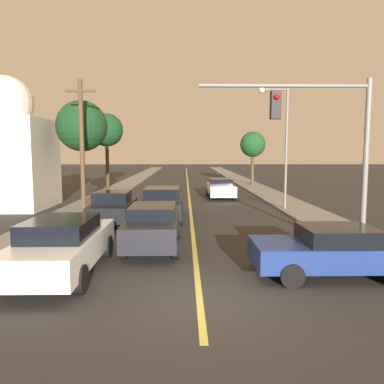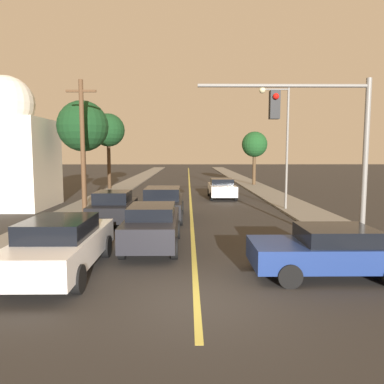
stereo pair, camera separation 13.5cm
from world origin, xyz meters
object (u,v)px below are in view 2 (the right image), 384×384
Objects in this scene: car_crossing_right at (330,250)px; traffic_signal_mast at (324,133)px; car_outer_lane_second at (113,207)px; tree_right_near at (255,145)px; car_near_lane_front at (152,225)px; streetlamp_right at (281,131)px; tree_left_far at (108,131)px; utility_pole_left at (83,145)px; domed_building_left at (9,151)px; car_outer_lane_front at (61,244)px; tree_left_near at (83,126)px; car_near_lane_second at (163,203)px; car_far_oncoming at (222,188)px.

traffic_signal_mast reaches higher than car_crossing_right.
car_outer_lane_second is 0.75× the size of tree_right_near.
traffic_signal_mast reaches higher than car_near_lane_front.
car_near_lane_front is 11.55m from streetlamp_right.
streetlamp_right reaches higher than car_crossing_right.
car_near_lane_front is 22.43m from tree_left_far.
utility_pole_left reaches higher than traffic_signal_mast.
car_outer_lane_second is 10.33m from traffic_signal_mast.
tree_left_far is 1.26× the size of tree_right_near.
domed_building_left is (-5.33, 2.89, -0.32)m from utility_pole_left.
tree_right_near is at bearing 69.57° from car_outer_lane_front.
streetlamp_right is 1.03× the size of tree_left_far.
streetlamp_right is 16.64m from tree_right_near.
car_outer_lane_front is 0.75× the size of tree_left_far.
car_near_lane_front is 0.73× the size of tree_left_near.
tree_left_far is (-12.60, 12.52, 0.75)m from streetlamp_right.
car_near_lane_second is 8.19m from streetlamp_right.
car_near_lane_front is at bearing -63.60° from car_outer_lane_second.
car_outer_lane_front is at bearing -105.10° from car_near_lane_second.
car_far_oncoming is 16.04m from traffic_signal_mast.
car_far_oncoming is 0.66× the size of tree_left_far.
tree_right_near reaches higher than car_crossing_right.
domed_building_left is at bearing 134.20° from car_near_lane_front.
car_outer_lane_front is at bearing 70.60° from car_far_oncoming.
traffic_signal_mast reaches higher than car_far_oncoming.
tree_left_far reaches higher than traffic_signal_mast.
car_crossing_right is 0.54× the size of domed_building_left.
car_near_lane_second is at bearing 90.00° from car_near_lane_front.
car_crossing_right is 0.76× the size of traffic_signal_mast.
tree_left_near is at bearing 104.73° from utility_pole_left.
car_near_lane_second is 8.04m from tree_left_near.
domed_building_left is at bearing -139.54° from tree_right_near.
car_crossing_right is at bearing -46.83° from utility_pole_left.
streetlamp_right is at bearing -44.82° from tree_left_far.
car_outer_lane_front is 15.04m from streetlamp_right.
car_near_lane_front is at bearing 58.98° from car_crossing_right.
car_crossing_right is (5.23, -3.14, -0.11)m from car_near_lane_front.
streetlamp_right reaches higher than tree_right_near.
tree_right_near is at bearing 67.34° from car_near_lane_second.
tree_right_near is (10.44, 20.54, 3.40)m from car_outer_lane_second.
tree_left_far is at bearing 117.83° from traffic_signal_mast.
car_near_lane_front is 1.05× the size of car_far_oncoming.
utility_pole_left is (-2.07, 2.44, 3.05)m from car_outer_lane_second.
car_near_lane_front is at bearing -127.69° from streetlamp_right.
car_outer_lane_front is 7.48m from car_outer_lane_second.
tree_left_far is 11.93m from domed_building_left.
traffic_signal_mast is 1.05× the size of tree_right_near.
car_far_oncoming is 7.69m from streetlamp_right.
tree_left_near is at bearing 102.50° from car_outer_lane_front.
tree_right_near is 0.68× the size of domed_building_left.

